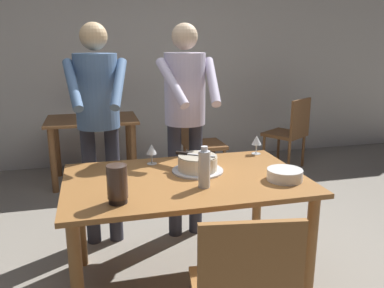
{
  "coord_description": "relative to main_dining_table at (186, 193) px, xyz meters",
  "views": [
    {
      "loc": [
        -0.55,
        -2.3,
        1.59
      ],
      "look_at": [
        0.11,
        0.25,
        0.9
      ],
      "focal_mm": 36.97,
      "sensor_mm": 36.0,
      "label": 1
    }
  ],
  "objects": [
    {
      "name": "person_standing_beside",
      "position": [
        -0.5,
        0.72,
        0.43
      ],
      "size": [
        0.47,
        0.56,
        1.72
      ],
      "color": "#2D2D38",
      "rests_on": "ground_plane"
    },
    {
      "name": "cake_knife",
      "position": [
        0.05,
        0.14,
        0.22
      ],
      "size": [
        0.24,
        0.17,
        0.02
      ],
      "color": "silver",
      "rests_on": "cake_on_platter"
    },
    {
      "name": "back_wall",
      "position": [
        0.0,
        2.92,
        0.71
      ],
      "size": [
        10.0,
        0.12,
        2.7
      ],
      "primitive_type": "cube",
      "color": "silver",
      "rests_on": "ground_plane"
    },
    {
      "name": "wine_glass_far",
      "position": [
        0.65,
        0.39,
        0.21
      ],
      "size": [
        0.08,
        0.08,
        0.14
      ],
      "color": "silver",
      "rests_on": "main_dining_table"
    },
    {
      "name": "background_chair_1",
      "position": [
        0.6,
        1.91,
        -0.15
      ],
      "size": [
        0.45,
        0.45,
        0.9
      ],
      "color": "brown",
      "rests_on": "ground_plane"
    },
    {
      "name": "cake_on_platter",
      "position": [
        0.11,
        0.1,
        0.16
      ],
      "size": [
        0.34,
        0.34,
        0.11
      ],
      "color": "silver",
      "rests_on": "main_dining_table"
    },
    {
      "name": "person_cutting_cake",
      "position": [
        0.16,
        0.69,
        0.43
      ],
      "size": [
        0.47,
        0.56,
        1.72
      ],
      "color": "#2D2D38",
      "rests_on": "ground_plane"
    },
    {
      "name": "plate_stack",
      "position": [
        0.59,
        -0.2,
        0.14
      ],
      "size": [
        0.22,
        0.22,
        0.07
      ],
      "color": "white",
      "rests_on": "main_dining_table"
    },
    {
      "name": "background_table",
      "position": [
        -0.56,
        2.22,
        -0.06
      ],
      "size": [
        1.0,
        0.7,
        0.74
      ],
      "color": "brown",
      "rests_on": "ground_plane"
    },
    {
      "name": "main_dining_table",
      "position": [
        0.0,
        0.0,
        0.0
      ],
      "size": [
        1.51,
        0.95,
        0.75
      ],
      "color": "#9E6633",
      "rests_on": "ground_plane"
    },
    {
      "name": "ground_plane",
      "position": [
        0.0,
        0.0,
        -0.64
      ],
      "size": [
        14.0,
        14.0,
        0.0
      ],
      "primitive_type": "plane",
      "color": "gray"
    },
    {
      "name": "hurricane_lamp",
      "position": [
        -0.44,
        -0.3,
        0.21
      ],
      "size": [
        0.11,
        0.11,
        0.21
      ],
      "color": "black",
      "rests_on": "main_dining_table"
    },
    {
      "name": "background_chair_0",
      "position": [
        1.86,
        2.1,
        -0.15
      ],
      "size": [
        0.61,
        0.61,
        0.9
      ],
      "color": "brown",
      "rests_on": "ground_plane"
    },
    {
      "name": "water_bottle",
      "position": [
        0.07,
        -0.19,
        0.22
      ],
      "size": [
        0.07,
        0.07,
        0.25
      ],
      "color": "silver",
      "rests_on": "main_dining_table"
    },
    {
      "name": "wine_glass_near",
      "position": [
        -0.16,
        0.34,
        0.21
      ],
      "size": [
        0.08,
        0.08,
        0.14
      ],
      "color": "silver",
      "rests_on": "main_dining_table"
    }
  ]
}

